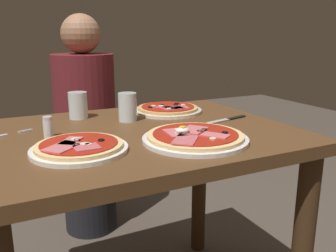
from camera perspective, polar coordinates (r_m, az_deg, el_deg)
dining_table at (r=1.23m, az=-4.75°, el=-6.94°), size 1.02×0.78×0.77m
pizza_foreground at (r=1.07m, az=4.33°, el=-1.80°), size 0.32×0.32×0.05m
pizza_across_left at (r=1.00m, az=-14.04°, el=-3.34°), size 0.27×0.27×0.03m
pizza_across_right at (r=1.46m, az=-0.02°, el=2.69°), size 0.28×0.28×0.03m
water_glass_near at (r=1.32m, az=-6.49°, el=2.74°), size 0.07×0.07×0.10m
water_glass_far at (r=1.39m, az=-14.19°, el=2.95°), size 0.07×0.07×0.10m
fork at (r=1.23m, az=-24.73°, el=-1.35°), size 0.15×0.07×0.00m
knife at (r=1.36m, az=9.74°, el=1.15°), size 0.19×0.06×0.01m
salt_shaker at (r=1.16m, az=-18.66°, el=-0.19°), size 0.03×0.03×0.07m
diner_person at (r=1.97m, az=-12.91°, el=-1.07°), size 0.32×0.32×1.18m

